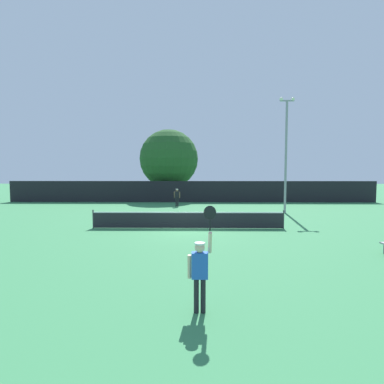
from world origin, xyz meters
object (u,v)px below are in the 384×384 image
Objects in this scene: player_serving at (200,266)px; parked_car_mid at (243,190)px; light_pole at (286,148)px; player_receiving at (177,196)px; parked_car_near at (174,190)px; tennis_ball at (186,226)px; large_tree at (169,159)px.

player_serving is 0.58× the size of parked_car_mid.
light_pole is 16.72m from parked_car_mid.
parked_car_mid is (7.99, 12.01, -0.22)m from player_receiving.
player_receiving is 0.38× the size of parked_car_near.
parked_car_near is (-3.05, 32.67, -0.33)m from player_serving.
player_receiving reaches higher than tennis_ball.
large_tree is (-2.59, 17.49, 4.68)m from tennis_ball.
player_serving is at bearing -83.47° from large_tree.
parked_car_mid reaches higher than player_receiving.
player_receiving is at bearing -88.58° from parked_car_near.
light_pole is at bearing 154.94° from player_receiving.
parked_car_mid is at bearing 79.55° from player_serving.
parked_car_near is at bearing 122.63° from light_pole.
player_serving is at bearing -96.64° from parked_car_mid.
tennis_ball is 18.29m from large_tree.
large_tree reaches higher than tennis_ball.
parked_car_near is 1.00× the size of parked_car_mid.
player_serving is 37.06× the size of tennis_ball.
parked_car_mid is (6.80, 22.15, 0.74)m from tennis_ball.
parked_car_near is (-1.18, 11.49, -0.22)m from player_receiving.
large_tree is 1.88× the size of parked_car_mid.
tennis_ball is at bearing -88.17° from parked_car_near.
player_serving is at bearing -86.48° from tennis_ball.
parked_car_mid is (9.39, 4.67, -3.93)m from large_tree.
player_receiving is 24.08× the size of tennis_ball.
player_receiving is (-1.87, 21.18, -0.11)m from player_serving.
large_tree is (-1.39, 7.34, 3.71)m from player_receiving.
player_receiving is 8.34m from large_tree.
player_serving is 32.82m from parked_car_near.
light_pole is 1.11× the size of large_tree.
parked_car_mid is at bearing 72.94° from tennis_ball.
large_tree is 1.87× the size of parked_car_near.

